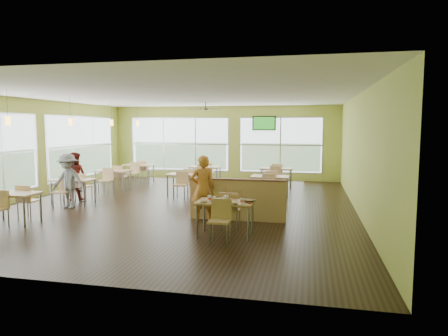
{
  "coord_description": "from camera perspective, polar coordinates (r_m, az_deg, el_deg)",
  "views": [
    {
      "loc": [
        3.72,
        -11.12,
        2.33
      ],
      "look_at": [
        1.54,
        -1.01,
        1.24
      ],
      "focal_mm": 32.0,
      "sensor_mm": 36.0,
      "label": 1
    }
  ],
  "objects": [
    {
      "name": "half_wall_divider",
      "position": [
        9.89,
        1.93,
        -4.52
      ],
      "size": [
        2.4,
        0.14,
        1.04
      ],
      "color": "tan",
      "rests_on": "floor"
    },
    {
      "name": "wrapper_left",
      "position": [
        8.32,
        -2.92,
        -4.81
      ],
      "size": [
        0.18,
        0.17,
        0.04
      ],
      "primitive_type": "ellipsoid",
      "rotation": [
        0.0,
        0.0,
        0.22
      ],
      "color": "olive",
      "rests_on": "main_table"
    },
    {
      "name": "dining_tables",
      "position": [
        13.79,
        -8.18,
        -1.13
      ],
      "size": [
        6.92,
        8.72,
        0.87
      ],
      "color": "tan",
      "rests_on": "floor"
    },
    {
      "name": "window_bays",
      "position": [
        15.58,
        -12.01,
        2.74
      ],
      "size": [
        9.24,
        10.24,
        2.38
      ],
      "color": "white",
      "rests_on": "room"
    },
    {
      "name": "pendant_lights",
      "position": [
        13.67,
        -18.37,
        6.23
      ],
      "size": [
        0.11,
        7.31,
        0.86
      ],
      "color": "#2D2119",
      "rests_on": "ceiling"
    },
    {
      "name": "ceiling_fan",
      "position": [
        14.61,
        -2.64,
        8.42
      ],
      "size": [
        1.25,
        1.25,
        0.29
      ],
      "color": "#2D2119",
      "rests_on": "ceiling"
    },
    {
      "name": "patron_grey",
      "position": [
        12.18,
        -21.4,
        -1.72
      ],
      "size": [
        1.06,
        0.69,
        1.56
      ],
      "primitive_type": "imported",
      "rotation": [
        0.0,
        0.0,
        -0.11
      ],
      "color": "slate",
      "rests_on": "floor"
    },
    {
      "name": "cup_blue",
      "position": [
        8.43,
        -2.06,
        -4.35
      ],
      "size": [
        0.09,
        0.09,
        0.32
      ],
      "color": "white",
      "rests_on": "main_table"
    },
    {
      "name": "tv_backwall",
      "position": [
        17.12,
        5.74,
        6.38
      ],
      "size": [
        1.0,
        0.07,
        0.6
      ],
      "color": "black",
      "rests_on": "wall_back"
    },
    {
      "name": "ketchup_cup",
      "position": [
        8.19,
        3.64,
        -5.02
      ],
      "size": [
        0.06,
        0.06,
        0.03
      ],
      "primitive_type": "cylinder",
      "color": "#B2251B",
      "rests_on": "main_table"
    },
    {
      "name": "wrapper_right",
      "position": [
        8.12,
        1.58,
        -5.09
      ],
      "size": [
        0.16,
        0.15,
        0.03
      ],
      "primitive_type": "ellipsoid",
      "rotation": [
        0.0,
        0.0,
        -0.26
      ],
      "color": "olive",
      "rests_on": "main_table"
    },
    {
      "name": "cup_yellow",
      "position": [
        8.38,
        -1.4,
        -4.44
      ],
      "size": [
        0.08,
        0.08,
        0.3
      ],
      "color": "white",
      "rests_on": "main_table"
    },
    {
      "name": "wrapper_mid",
      "position": [
        8.65,
        0.08,
        -4.32
      ],
      "size": [
        0.25,
        0.23,
        0.06
      ],
      "primitive_type": "ellipsoid",
      "rotation": [
        0.0,
        0.0,
        0.13
      ],
      "color": "olive",
      "rests_on": "main_table"
    },
    {
      "name": "cup_red_near",
      "position": [
        8.31,
        0.29,
        -4.42
      ],
      "size": [
        0.1,
        0.1,
        0.37
      ],
      "color": "white",
      "rests_on": "main_table"
    },
    {
      "name": "man_plaid",
      "position": [
        9.81,
        -3.05,
        -2.89
      ],
      "size": [
        0.69,
        0.58,
        1.62
      ],
      "primitive_type": "imported",
      "rotation": [
        0.0,
        0.0,
        3.51
      ],
      "color": "#D35517",
      "rests_on": "floor"
    },
    {
      "name": "patron_maroon",
      "position": [
        13.41,
        -20.53,
        -1.1
      ],
      "size": [
        0.75,
        0.59,
        1.52
      ],
      "primitive_type": "imported",
      "rotation": [
        0.0,
        0.0,
        3.12
      ],
      "color": "maroon",
      "rests_on": "floor"
    },
    {
      "name": "room",
      "position": [
        11.75,
        -6.34,
        2.41
      ],
      "size": [
        12.0,
        12.04,
        3.2
      ],
      "color": "black",
      "rests_on": "ground"
    },
    {
      "name": "food_basket",
      "position": [
        8.34,
        3.61,
        -4.69
      ],
      "size": [
        0.24,
        0.24,
        0.06
      ],
      "color": "black",
      "rests_on": "main_table"
    },
    {
      "name": "main_table",
      "position": [
        8.47,
        0.18,
        -5.56
      ],
      "size": [
        1.22,
        1.52,
        0.87
      ],
      "color": "tan",
      "rests_on": "floor"
    },
    {
      "name": "cup_red_far",
      "position": [
        8.18,
        2.59,
        -4.7
      ],
      "size": [
        0.08,
        0.08,
        0.3
      ],
      "color": "white",
      "rests_on": "main_table"
    }
  ]
}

